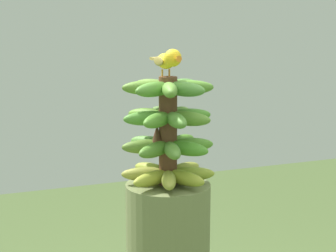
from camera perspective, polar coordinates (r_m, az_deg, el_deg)
banana_bunch at (r=1.58m, az=-0.01°, el=-0.56°), size 0.27×0.27×0.31m
perched_bird at (r=1.54m, az=-0.06°, el=6.78°), size 0.05×0.18×0.08m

